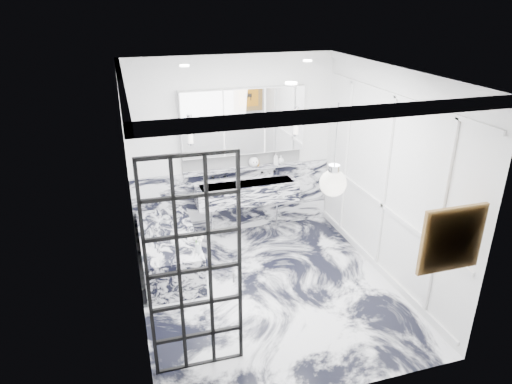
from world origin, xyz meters
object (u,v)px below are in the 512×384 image
object	(u,v)px
crittall_door	(195,270)
bathtub	(169,251)
mirror_cabinet	(243,121)
trough_sink	(247,192)

from	to	relation	value
crittall_door	bathtub	bearing A→B (deg)	92.92
crittall_door	bathtub	size ratio (longest dim) A/B	1.40
mirror_cabinet	bathtub	bearing A→B (deg)	-147.94
crittall_door	bathtub	xyz separation A→B (m)	(-0.07, 1.95, -0.88)
mirror_cabinet	crittall_door	bearing A→B (deg)	-114.21
mirror_cabinet	bathtub	xyz separation A→B (m)	(-1.32, -0.83, -1.54)
crittall_door	trough_sink	xyz separation A→B (m)	(1.25, 2.61, -0.42)
trough_sink	mirror_cabinet	size ratio (longest dim) A/B	0.84
trough_sink	mirror_cabinet	distance (m)	1.10
trough_sink	mirror_cabinet	bearing A→B (deg)	90.00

